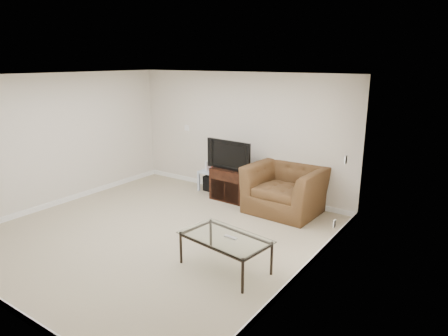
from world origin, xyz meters
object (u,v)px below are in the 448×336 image
Objects in this scene: tv_stand at (232,184)px; subwoofer at (214,183)px; recliner at (286,181)px; coffee_table at (225,253)px; television at (232,154)px; side_table at (212,180)px.

subwoofer is at bearing 160.92° from tv_stand.
recliner is (1.17, 0.00, 0.26)m from tv_stand.
tv_stand is 1.20m from recliner.
recliner reaches higher than coffee_table.
tv_stand is 0.71m from subwoofer.
recliner is 2.42m from coffee_table.
subwoofer is (-0.64, 0.28, -0.78)m from television.
television reaches higher than coffee_table.
side_table is (-0.67, 0.26, -0.72)m from television.
tv_stand is at bearing -20.97° from subwoofer.
coffee_table is at bearing -51.39° from subwoofer.
recliner reaches higher than tv_stand.
coffee_table reaches higher than subwoofer.
subwoofer is (0.03, 0.02, -0.06)m from side_table.
side_table is 3.37m from coffee_table.
television is 1.05m from subwoofer.
recliner reaches higher than side_table.
tv_stand is 0.81× the size of television.
side_table is 1.89m from recliner.
recliner is at bearing 96.78° from coffee_table.
subwoofer is at bearing 174.58° from recliner.
coffee_table is (2.13, -2.61, 0.01)m from side_table.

